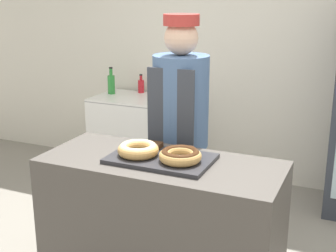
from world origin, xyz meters
The scene contains 11 objects.
wall_back centered at (0.00, 2.13, 1.35)m, with size 8.00×0.06×2.70m.
display_counter centered at (0.00, 0.00, 0.45)m, with size 1.40×0.60×0.91m.
serving_tray centered at (0.00, 0.00, 0.92)m, with size 0.59×0.37×0.02m.
donut_light_glaze centered at (-0.13, -0.03, 0.97)m, with size 0.24×0.24×0.07m.
donut_chocolate_glaze centered at (0.13, -0.03, 0.97)m, with size 0.24×0.24×0.07m.
brownie_back_left centered at (-0.10, 0.12, 0.95)m, with size 0.08×0.08×0.03m.
brownie_back_right centered at (0.10, 0.12, 0.95)m, with size 0.08×0.08×0.03m.
baker_person centered at (-0.10, 0.53, 0.90)m, with size 0.38×0.38×1.70m.
chest_freezer centered at (-1.01, 1.77, 0.41)m, with size 0.99×0.58×0.81m.
bottle_red centered at (-1.14, 2.00, 0.89)m, with size 0.06×0.06×0.19m.
bottle_green centered at (-1.40, 1.83, 0.92)m, with size 0.07×0.07×0.28m.
Camera 1 is at (1.05, -2.29, 1.85)m, focal length 50.00 mm.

